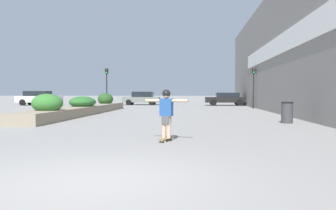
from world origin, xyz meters
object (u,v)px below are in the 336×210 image
object	(u,v)px
car_leftmost	(226,99)
car_center_right	(39,98)
skateboarder	(166,109)
trash_bin	(287,113)
car_center_left	(142,98)
traffic_light_right	(254,81)
traffic_light_left	(107,81)
skateboard	(166,139)

from	to	relation	value
car_leftmost	car_center_right	xyz separation A→B (m)	(-20.37, -1.34, 0.07)
car_center_right	skateboarder	bearing A→B (deg)	32.69
trash_bin	car_leftmost	world-z (taller)	car_leftmost
skateboarder	car_center_left	bearing A→B (deg)	118.36
skateboarder	traffic_light_right	distance (m)	20.95
trash_bin	car_leftmost	xyz separation A→B (m)	(-0.79, 20.76, 0.27)
car_center_left	traffic_light_left	size ratio (longest dim) A/B	1.17
skateboard	traffic_light_right	size ratio (longest dim) A/B	0.23
car_center_right	traffic_light_right	bearing A→B (deg)	76.60
car_leftmost	car_center_left	distance (m)	9.44
traffic_light_left	traffic_light_right	bearing A→B (deg)	0.62
trash_bin	car_center_left	distance (m)	24.00
traffic_light_left	trash_bin	bearing A→B (deg)	-49.16
traffic_light_left	car_center_right	bearing A→B (deg)	149.12
skateboarder	car_center_right	distance (m)	30.10
skateboard	skateboarder	distance (m)	0.84
trash_bin	car_center_right	bearing A→B (deg)	137.46
trash_bin	car_center_left	bearing A→B (deg)	115.08
car_leftmost	traffic_light_left	xyz separation A→B (m)	(-11.32, -6.76, 1.67)
traffic_light_right	skateboarder	bearing A→B (deg)	-106.31
car_leftmost	skateboarder	bearing A→B (deg)	171.23
car_leftmost	car_center_left	world-z (taller)	car_center_left
car_center_right	traffic_light_right	xyz separation A→B (m)	(22.12, -5.27, 1.57)
skateboarder	car_center_left	xyz separation A→B (m)	(-5.27, 27.65, -0.14)
skateboarder	traffic_light_right	size ratio (longest dim) A/B	0.39
car_center_left	car_center_right	size ratio (longest dim) A/B	0.89
car_leftmost	traffic_light_right	bearing A→B (deg)	-165.14
car_leftmost	car_center_right	size ratio (longest dim) A/B	0.94
skateboarder	trash_bin	xyz separation A→B (m)	(4.90, 5.92, -0.44)
skateboard	traffic_light_left	xyz separation A→B (m)	(-7.20, 19.92, 2.35)
car_center_left	traffic_light_left	xyz separation A→B (m)	(-1.93, -7.74, 1.64)
car_center_right	traffic_light_right	size ratio (longest dim) A/B	1.34
skateboard	skateboarder	size ratio (longest dim) A/B	0.59
skateboard	trash_bin	size ratio (longest dim) A/B	0.85
car_center_right	traffic_light_left	size ratio (longest dim) A/B	1.32
car_leftmost	car_center_left	xyz separation A→B (m)	(-9.38, 0.98, 0.03)
car_center_left	traffic_light_right	world-z (taller)	traffic_light_right
skateboarder	car_leftmost	bearing A→B (deg)	98.80
trash_bin	car_center_right	xyz separation A→B (m)	(-21.15, 19.41, 0.34)
skateboard	car_center_right	distance (m)	30.11
trash_bin	car_leftmost	distance (m)	20.77
skateboarder	traffic_light_left	xyz separation A→B (m)	(-7.20, 19.92, 1.51)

